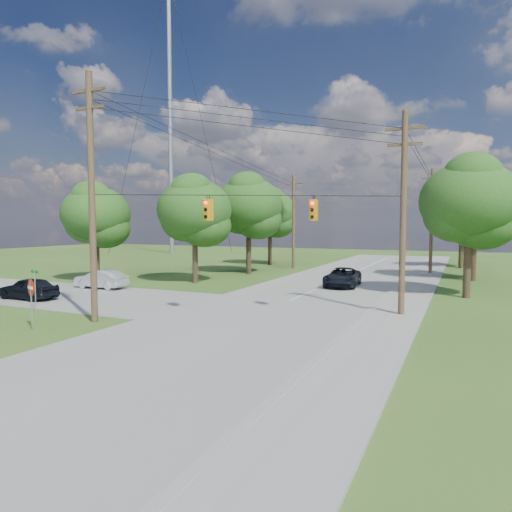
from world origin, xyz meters
The scene contains 22 objects.
ground centered at (0.00, 0.00, 0.00)m, with size 140.00×140.00×0.00m, color #31531B.
main_road centered at (2.00, 5.00, 0.01)m, with size 10.00×100.00×0.03m, color gray.
sidewalk_east centered at (8.70, 5.00, 0.06)m, with size 2.60×100.00×0.12m, color gray.
pole_sw centered at (-4.60, 0.40, 6.23)m, with size 2.00×0.32×12.00m.
pole_ne centered at (8.90, 8.00, 5.47)m, with size 2.00×0.32×10.50m.
pole_north_e centered at (8.90, 30.00, 5.13)m, with size 2.00×0.32×10.00m.
pole_north_w centered at (-5.00, 30.00, 5.13)m, with size 2.00×0.32×10.00m.
power_lines centered at (1.50, 11.54, 9.15)m, with size 13.93×29.62×4.93m.
traffic_signals centered at (2.55, 4.43, 5.50)m, with size 4.91×3.27×1.05m.
radio_mast centered at (-32.00, 46.00, 22.50)m, with size 0.70×0.70×45.00m, color gray.
tree_w_near centered at (-8.00, 15.00, 5.92)m, with size 6.00×6.00×8.40m.
tree_w_mid centered at (-7.00, 23.00, 6.58)m, with size 6.40×6.40×9.22m.
tree_w_far centered at (-9.00, 33.00, 6.25)m, with size 6.00×6.00×8.73m.
tree_e_near centered at (12.00, 16.00, 6.25)m, with size 6.20×6.20×8.81m.
tree_e_mid centered at (12.50, 26.00, 6.91)m, with size 6.60×6.60×9.64m.
tree_e_far centered at (11.50, 38.00, 5.92)m, with size 5.80×5.80×8.32m.
tree_cross_n centered at (-16.00, 12.50, 5.59)m, with size 5.60×5.60×7.91m.
car_cross_dark centered at (-13.25, 3.69, 0.73)m, with size 1.64×4.09×1.39m, color black.
car_cross_silver centered at (-12.58, 9.30, 0.72)m, with size 1.45×4.15×1.37m, color silver.
car_main_north centered at (3.40, 17.82, 0.74)m, with size 2.35×5.10×1.42m, color black.
do_not_enter_sign centered at (-5.98, -2.03, 1.68)m, with size 0.72×0.30×2.29m.
street_name_sign centered at (-9.40, 1.00, 1.49)m, with size 0.68×0.16×2.30m.
Camera 1 is at (11.77, -16.38, 4.77)m, focal length 32.00 mm.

